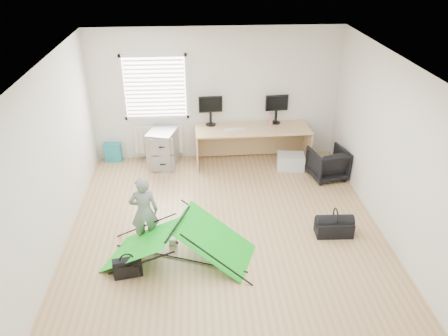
{
  "coord_description": "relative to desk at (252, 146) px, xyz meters",
  "views": [
    {
      "loc": [
        -0.42,
        -5.66,
        4.24
      ],
      "look_at": [
        0.0,
        0.4,
        0.95
      ],
      "focal_mm": 35.0,
      "sensor_mm": 36.0,
      "label": 1
    }
  ],
  "objects": [
    {
      "name": "laptop_bag",
      "position": [
        -2.14,
        -3.26,
        -0.24
      ],
      "size": [
        0.41,
        0.19,
        0.3
      ],
      "primitive_type": "cube",
      "rotation": [
        0.0,
        0.0,
        0.18
      ],
      "color": "black",
      "rests_on": "ground"
    },
    {
      "name": "back_wall",
      "position": [
        -0.71,
        0.42,
        0.96
      ],
      "size": [
        5.0,
        0.02,
        2.7
      ],
      "primitive_type": "cube",
      "color": "silver",
      "rests_on": "ground"
    },
    {
      "name": "white_box",
      "position": [
        -1.55,
        -2.58,
        -0.34
      ],
      "size": [
        0.12,
        0.12,
        0.11
      ],
      "primitive_type": "cube",
      "rotation": [
        0.0,
        0.0,
        -0.13
      ],
      "color": "silver",
      "rests_on": "ground"
    },
    {
      "name": "person",
      "position": [
        -1.95,
        -2.53,
        0.19
      ],
      "size": [
        0.45,
        0.32,
        1.17
      ],
      "primitive_type": "imported",
      "rotation": [
        0.0,
        0.0,
        3.23
      ],
      "color": "slate",
      "rests_on": "ground"
    },
    {
      "name": "tote_bag",
      "position": [
        -2.88,
        0.29,
        -0.19
      ],
      "size": [
        0.35,
        0.17,
        0.4
      ],
      "primitive_type": "cube",
      "rotation": [
        0.0,
        0.0,
        -0.05
      ],
      "color": "teal",
      "rests_on": "ground"
    },
    {
      "name": "storage_crate",
      "position": [
        0.75,
        -0.28,
        -0.24
      ],
      "size": [
        0.59,
        0.45,
        0.3
      ],
      "primitive_type": "cube",
      "rotation": [
        0.0,
        0.0,
        -0.14
      ],
      "color": "silver",
      "rests_on": "ground"
    },
    {
      "name": "keyboard",
      "position": [
        -0.37,
        -0.06,
        0.4
      ],
      "size": [
        0.43,
        0.21,
        0.02
      ],
      "primitive_type": "cube",
      "rotation": [
        0.0,
        0.0,
        0.16
      ],
      "color": "beige",
      "rests_on": "desk"
    },
    {
      "name": "desk",
      "position": [
        0.0,
        0.0,
        0.0
      ],
      "size": [
        2.31,
        0.78,
        0.78
      ],
      "primitive_type": "cube",
      "rotation": [
        0.0,
        0.0,
        0.02
      ],
      "color": "tan",
      "rests_on": "ground"
    },
    {
      "name": "filing_cabinet",
      "position": [
        -1.81,
        0.03,
        -0.0
      ],
      "size": [
        0.66,
        0.78,
        0.78
      ],
      "primitive_type": "cube",
      "rotation": [
        0.0,
        0.0,
        -0.27
      ],
      "color": "gray",
      "rests_on": "ground"
    },
    {
      "name": "monitor_left",
      "position": [
        -0.83,
        0.23,
        0.62
      ],
      "size": [
        0.48,
        0.13,
        0.45
      ],
      "primitive_type": "cube",
      "rotation": [
        0.0,
        0.0,
        0.07
      ],
      "color": "black",
      "rests_on": "desk"
    },
    {
      "name": "duffel_bag",
      "position": [
        0.99,
        -2.52,
        -0.27
      ],
      "size": [
        0.59,
        0.32,
        0.25
      ],
      "primitive_type": "cube",
      "rotation": [
        0.0,
        0.0,
        -0.04
      ],
      "color": "black",
      "rests_on": "ground"
    },
    {
      "name": "thermos",
      "position": [
        0.38,
        0.11,
        0.52
      ],
      "size": [
        0.09,
        0.09,
        0.27
      ],
      "primitive_type": "cylinder",
      "rotation": [
        0.0,
        0.0,
        -0.17
      ],
      "color": "#B46477",
      "rests_on": "desk"
    },
    {
      "name": "office_chair",
      "position": [
        1.38,
        -0.69,
        -0.09
      ],
      "size": [
        0.77,
        0.78,
        0.61
      ],
      "primitive_type": "imported",
      "rotation": [
        0.0,
        0.0,
        3.35
      ],
      "color": "black",
      "rests_on": "ground"
    },
    {
      "name": "radiator",
      "position": [
        -1.91,
        0.34,
        0.06
      ],
      "size": [
        1.0,
        0.12,
        0.6
      ],
      "primitive_type": "cube",
      "color": "silver",
      "rests_on": "back_wall"
    },
    {
      "name": "monitor_right",
      "position": [
        0.5,
        0.24,
        0.61
      ],
      "size": [
        0.47,
        0.14,
        0.44
      ],
      "primitive_type": "cube",
      "rotation": [
        0.0,
        0.0,
        0.09
      ],
      "color": "black",
      "rests_on": "desk"
    },
    {
      "name": "ground",
      "position": [
        -0.71,
        -2.33,
        -0.39
      ],
      "size": [
        5.5,
        5.5,
        0.0
      ],
      "primitive_type": "plane",
      "color": "tan",
      "rests_on": "ground"
    },
    {
      "name": "kite",
      "position": [
        -1.43,
        -2.95,
        -0.07
      ],
      "size": [
        2.25,
        1.58,
        0.64
      ],
      "primitive_type": null,
      "rotation": [
        0.0,
        0.0,
        -0.36
      ],
      "color": "#11B81C",
      "rests_on": "ground"
    },
    {
      "name": "window",
      "position": [
        -1.91,
        0.38,
        1.16
      ],
      "size": [
        1.2,
        0.06,
        1.2
      ],
      "primitive_type": "cube",
      "color": "silver",
      "rests_on": "back_wall"
    }
  ]
}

